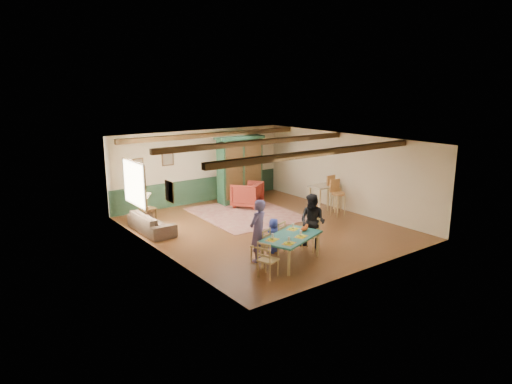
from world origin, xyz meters
TOP-DOWN VIEW (x-y plane):
  - floor at (0.00, 0.00)m, footprint 8.00×8.00m
  - wall_back at (0.00, 4.00)m, footprint 7.00×0.02m
  - wall_left at (-3.50, 0.00)m, footprint 0.02×8.00m
  - wall_right at (3.50, 0.00)m, footprint 0.02×8.00m
  - ceiling at (0.00, 0.00)m, footprint 7.00×8.00m
  - wainscot_back at (0.00, 3.98)m, footprint 6.95×0.03m
  - ceiling_beam_front at (0.00, -2.30)m, footprint 6.95×0.16m
  - ceiling_beam_mid at (0.00, 0.40)m, footprint 6.95×0.16m
  - ceiling_beam_back at (0.00, 3.00)m, footprint 6.95×0.16m
  - window_left at (-3.47, 1.70)m, footprint 0.06×1.60m
  - picture_left_wall at (-3.47, -0.60)m, footprint 0.04×0.42m
  - picture_back_a at (-1.30, 3.97)m, footprint 0.45×0.04m
  - picture_back_b at (-2.40, 3.97)m, footprint 0.38×0.04m
  - dining_table at (-1.23, -2.60)m, footprint 1.86×1.41m
  - dining_chair_far_left at (-1.79, -2.10)m, footprint 0.50×0.51m
  - dining_chair_far_right at (-1.10, -1.86)m, footprint 0.50×0.51m
  - dining_chair_end_left at (-2.22, -2.95)m, footprint 0.51×0.50m
  - dining_chair_end_right at (-0.24, -2.25)m, footprint 0.51×0.50m
  - person_man at (-1.82, -2.04)m, footprint 0.67×0.55m
  - person_woman at (-0.15, -2.22)m, footprint 0.78×0.88m
  - person_child at (-1.13, -1.79)m, footprint 0.52×0.43m
  - cat at (-0.72, -2.52)m, footprint 0.35×0.23m
  - place_setting_near_left at (-1.63, -2.99)m, footprint 0.44×0.38m
  - place_setting_near_center at (-1.07, -2.79)m, footprint 0.44×0.38m
  - place_setting_far_left at (-1.78, -2.56)m, footprint 0.44×0.38m
  - place_setting_far_right at (-0.83, -2.22)m, footprint 0.44×0.38m
  - area_rug at (0.40, 1.63)m, footprint 3.23×3.76m
  - armoire at (1.16, 3.09)m, footprint 1.83×0.90m
  - armchair at (1.00, 2.38)m, footprint 1.36×1.37m
  - sofa at (-2.99, 1.74)m, footprint 0.76×1.94m
  - end_table at (-2.76, 2.52)m, footprint 0.47×0.47m
  - table_lamp at (-2.76, 2.52)m, footprint 0.27×0.27m
  - counter_table at (2.92, 0.42)m, footprint 1.08×0.65m
  - bar_stool_left at (2.77, -0.39)m, footprint 0.47×0.51m
  - bar_stool_right at (3.12, 0.10)m, footprint 0.47×0.51m

SIDE VIEW (x-z plane):
  - floor at x=0.00m, z-range 0.00..0.00m
  - area_rug at x=0.40m, z-range 0.00..0.01m
  - end_table at x=-2.76m, z-range 0.00..0.52m
  - sofa at x=-2.99m, z-range 0.00..0.57m
  - dining_table at x=-1.23m, z-range 0.00..0.69m
  - dining_chair_far_left at x=-1.79m, z-range 0.00..0.87m
  - dining_chair_far_right at x=-1.10m, z-range 0.00..0.87m
  - dining_chair_end_left at x=-2.22m, z-range 0.00..0.87m
  - dining_chair_end_right at x=-0.24m, z-range 0.00..0.87m
  - counter_table at x=2.92m, z-range 0.00..0.89m
  - wainscot_back at x=0.00m, z-range 0.00..0.90m
  - armchair at x=1.00m, z-range 0.00..0.91m
  - person_child at x=-1.13m, z-range 0.00..0.92m
  - bar_stool_left at x=2.77m, z-range 0.00..1.22m
  - bar_stool_right at x=3.12m, z-range 0.00..1.24m
  - place_setting_near_left at x=-1.63m, z-range 0.69..0.80m
  - place_setting_near_center at x=-1.07m, z-range 0.69..0.80m
  - place_setting_far_left at x=-1.78m, z-range 0.69..0.80m
  - place_setting_far_right at x=-0.83m, z-range 0.69..0.80m
  - person_woman at x=-0.15m, z-range 0.00..1.51m
  - table_lamp at x=-2.76m, z-range 0.52..1.00m
  - cat at x=-0.72m, z-range 0.69..0.85m
  - person_man at x=-1.82m, z-range 0.00..1.58m
  - armoire at x=1.16m, z-range 0.00..2.49m
  - wall_back at x=0.00m, z-range 0.00..2.70m
  - wall_left at x=-3.50m, z-range 0.00..2.70m
  - wall_right at x=3.50m, z-range 0.00..2.70m
  - window_left at x=-3.47m, z-range 0.90..2.20m
  - picture_back_b at x=-2.40m, z-range 1.41..1.89m
  - picture_left_wall at x=-3.47m, z-range 1.49..2.01m
  - picture_back_a at x=-1.30m, z-range 1.52..2.08m
  - ceiling_beam_front at x=0.00m, z-range 2.53..2.69m
  - ceiling_beam_mid at x=0.00m, z-range 2.53..2.69m
  - ceiling_beam_back at x=0.00m, z-range 2.53..2.69m
  - ceiling at x=0.00m, z-range 2.69..2.71m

